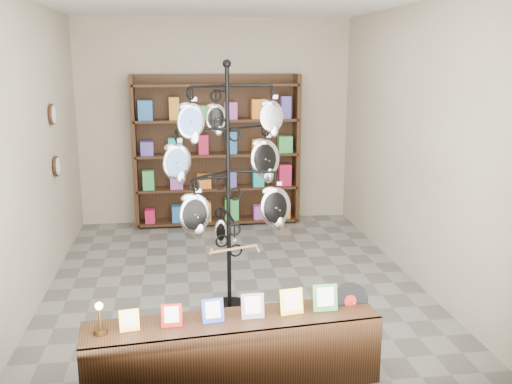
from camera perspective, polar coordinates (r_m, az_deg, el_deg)
ground at (r=6.45m, az=-2.29°, el=-8.81°), size 5.00×5.00×0.00m
room_envelope at (r=6.01m, az=-2.45°, el=7.78°), size 5.00×5.00×5.00m
display_tree at (r=5.31m, az=-2.81°, el=2.07°), size 1.25×1.22×2.41m
front_shelf at (r=4.44m, az=-2.28°, el=-15.74°), size 2.22×0.65×0.77m
back_shelving at (r=8.38m, az=-3.92°, el=3.65°), size 2.42×0.36×2.20m
wall_clocks at (r=6.95m, az=-19.52°, el=4.88°), size 0.03×0.24×0.84m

